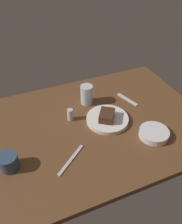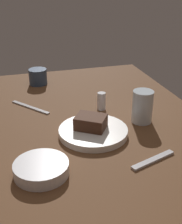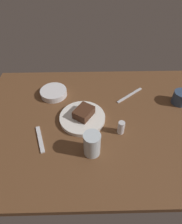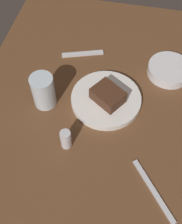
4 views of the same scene
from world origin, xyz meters
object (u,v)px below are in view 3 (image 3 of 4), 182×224
object	(u,v)px
chocolate_cake_slice	(84,112)
water_glass	(92,144)
butter_knife	(130,95)
dessert_plate	(82,118)
dessert_spoon	(40,139)
side_bowl	(54,93)
salt_shaker	(121,128)
coffee_cup	(181,98)

from	to	relation	value
chocolate_cake_slice	water_glass	world-z (taller)	water_glass
chocolate_cake_slice	butter_knife	distance (cm)	30.90
dessert_plate	chocolate_cake_slice	xyz separation A→B (cm)	(-0.77, -0.60, 3.18)
water_glass	butter_knife	size ratio (longest dim) A/B	0.60
water_glass	dessert_spoon	xyz separation A→B (cm)	(23.17, -6.97, -5.34)
dessert_plate	chocolate_cake_slice	size ratio (longest dim) A/B	2.37
dessert_plate	butter_knife	size ratio (longest dim) A/B	1.18
chocolate_cake_slice	side_bowl	bearing A→B (deg)	-47.27
dessert_plate	dessert_spoon	distance (cm)	22.39
salt_shaker	water_glass	world-z (taller)	water_glass
coffee_cup	butter_knife	world-z (taller)	coffee_cup
salt_shaker	water_glass	bearing A→B (deg)	37.68
dessert_plate	butter_knife	distance (cm)	31.63
dessert_spoon	water_glass	bearing A→B (deg)	54.97
dessert_plate	side_bowl	xyz separation A→B (cm)	(16.17, -18.94, 0.61)
dessert_plate	dessert_spoon	xyz separation A→B (cm)	(18.94, 11.92, -0.72)
water_glass	coffee_cup	xyz separation A→B (cm)	(-47.52, -29.94, -2.16)
salt_shaker	water_glass	xyz separation A→B (cm)	(13.51, 10.43, 2.40)
coffee_cup	dessert_spoon	world-z (taller)	coffee_cup
butter_knife	dessert_plate	bearing A→B (deg)	175.37
salt_shaker	side_bowl	size ratio (longest dim) A/B	0.46
coffee_cup	dessert_spoon	bearing A→B (deg)	18.01
dessert_plate	coffee_cup	world-z (taller)	coffee_cup
salt_shaker	butter_knife	world-z (taller)	salt_shaker
dessert_plate	dessert_spoon	world-z (taller)	dessert_plate
salt_shaker	side_bowl	bearing A→B (deg)	-38.94
salt_shaker	side_bowl	world-z (taller)	salt_shaker
butter_knife	salt_shaker	bearing A→B (deg)	-146.54
side_bowl	dessert_plate	bearing A→B (deg)	130.49
butter_knife	coffee_cup	bearing A→B (deg)	-52.24
dessert_spoon	salt_shaker	bearing A→B (deg)	77.10
chocolate_cake_slice	coffee_cup	size ratio (longest dim) A/B	1.15
dessert_spoon	butter_knife	xyz separation A→B (cm)	(-45.30, -29.36, -0.10)
dessert_spoon	side_bowl	bearing A→B (deg)	156.58
salt_shaker	coffee_cup	bearing A→B (deg)	-150.16
coffee_cup	dessert_spoon	distance (cm)	74.40
water_glass	butter_knife	xyz separation A→B (cm)	(-22.13, -36.33, -5.44)
salt_shaker	dessert_spoon	distance (cm)	36.96
dessert_plate	side_bowl	bearing A→B (deg)	-49.51
coffee_cup	dessert_spoon	size ratio (longest dim) A/B	0.54
dessert_spoon	butter_knife	world-z (taller)	dessert_spoon
salt_shaker	dessert_spoon	world-z (taller)	salt_shaker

